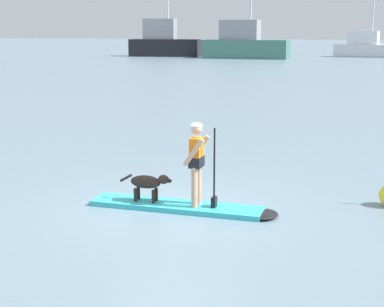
{
  "coord_description": "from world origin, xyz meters",
  "views": [
    {
      "loc": [
        3.67,
        -10.61,
        3.42
      ],
      "look_at": [
        0.0,
        1.0,
        0.9
      ],
      "focal_mm": 56.19,
      "sensor_mm": 36.0,
      "label": 1
    }
  ],
  "objects_px": {
    "moored_boat_center": "(164,42)",
    "moored_boat_port": "(367,47)",
    "moored_boat_far_starboard": "(244,44)",
    "dog": "(148,183)",
    "paddleboard": "(188,207)",
    "person_paddler": "(197,158)"
  },
  "relations": [
    {
      "from": "moored_boat_center",
      "to": "moored_boat_port",
      "type": "xyz_separation_m",
      "value": [
        25.02,
        5.76,
        -0.56
      ]
    },
    {
      "from": "moored_boat_far_starboard",
      "to": "moored_boat_port",
      "type": "xyz_separation_m",
      "value": [
        13.87,
        8.1,
        -0.47
      ]
    },
    {
      "from": "moored_boat_far_starboard",
      "to": "moored_boat_port",
      "type": "height_order",
      "value": "moored_boat_far_starboard"
    },
    {
      "from": "moored_boat_center",
      "to": "moored_boat_port",
      "type": "bearing_deg",
      "value": 12.96
    },
    {
      "from": "moored_boat_far_starboard",
      "to": "dog",
      "type": "bearing_deg",
      "value": -79.09
    },
    {
      "from": "moored_boat_far_starboard",
      "to": "moored_boat_port",
      "type": "distance_m",
      "value": 16.07
    },
    {
      "from": "moored_boat_center",
      "to": "paddleboard",
      "type": "bearing_deg",
      "value": -69.43
    },
    {
      "from": "moored_boat_port",
      "to": "dog",
      "type": "bearing_deg",
      "value": -91.79
    },
    {
      "from": "paddleboard",
      "to": "moored_boat_port",
      "type": "relative_size",
      "value": 0.39
    },
    {
      "from": "moored_boat_center",
      "to": "moored_boat_far_starboard",
      "type": "height_order",
      "value": "moored_boat_center"
    },
    {
      "from": "paddleboard",
      "to": "moored_boat_port",
      "type": "bearing_deg",
      "value": 88.89
    },
    {
      "from": "moored_boat_port",
      "to": "paddleboard",
      "type": "bearing_deg",
      "value": -91.11
    },
    {
      "from": "moored_boat_center",
      "to": "moored_boat_far_starboard",
      "type": "bearing_deg",
      "value": -11.87
    },
    {
      "from": "paddleboard",
      "to": "dog",
      "type": "relative_size",
      "value": 3.37
    },
    {
      "from": "paddleboard",
      "to": "moored_boat_center",
      "type": "distance_m",
      "value": 67.45
    },
    {
      "from": "person_paddler",
      "to": "moored_boat_port",
      "type": "height_order",
      "value": "moored_boat_port"
    },
    {
      "from": "paddleboard",
      "to": "moored_boat_center",
      "type": "bearing_deg",
      "value": 110.57
    },
    {
      "from": "paddleboard",
      "to": "dog",
      "type": "bearing_deg",
      "value": -179.88
    },
    {
      "from": "person_paddler",
      "to": "dog",
      "type": "distance_m",
      "value": 1.15
    },
    {
      "from": "moored_boat_center",
      "to": "moored_boat_far_starboard",
      "type": "relative_size",
      "value": 1.17
    },
    {
      "from": "dog",
      "to": "moored_boat_port",
      "type": "relative_size",
      "value": 0.12
    },
    {
      "from": "person_paddler",
      "to": "moored_boat_center",
      "type": "relative_size",
      "value": 0.13
    }
  ]
}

